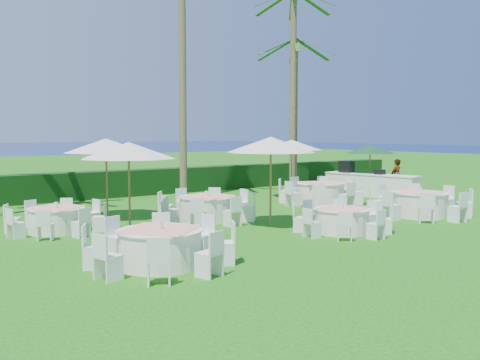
% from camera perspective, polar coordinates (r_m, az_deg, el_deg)
% --- Properties ---
extents(ground, '(120.00, 120.00, 0.00)m').
position_cam_1_polar(ground, '(15.67, 8.39, -5.70)').
color(ground, '#14560E').
rests_on(ground, ground).
extents(hedge, '(34.00, 1.00, 1.20)m').
position_cam_1_polar(hedge, '(25.48, -10.88, -0.25)').
color(hedge, black).
rests_on(hedge, ground).
extents(banquet_table_a, '(3.25, 3.25, 0.99)m').
position_cam_1_polar(banquet_table_a, '(11.85, -8.52, -7.04)').
color(banquet_table_a, white).
rests_on(banquet_table_a, ground).
extents(banquet_table_b, '(2.84, 2.84, 0.87)m').
position_cam_1_polar(banquet_table_b, '(15.90, 10.80, -4.19)').
color(banquet_table_b, white).
rests_on(banquet_table_b, ground).
extents(banquet_table_c, '(3.42, 3.42, 1.03)m').
position_cam_1_polar(banquet_table_c, '(19.68, 18.61, -2.39)').
color(banquet_table_c, white).
rests_on(banquet_table_c, ground).
extents(banquet_table_d, '(2.87, 2.87, 0.88)m').
position_cam_1_polar(banquet_table_d, '(16.62, -19.01, -3.96)').
color(banquet_table_d, white).
rests_on(banquet_table_d, ground).
extents(banquet_table_e, '(3.25, 3.25, 0.98)m').
position_cam_1_polar(banquet_table_e, '(17.82, -3.57, -2.95)').
color(banquet_table_e, white).
rests_on(banquet_table_e, ground).
extents(banquet_table_f, '(3.45, 3.45, 1.03)m').
position_cam_1_polar(banquet_table_f, '(22.29, 8.60, -1.33)').
color(banquet_table_f, white).
rests_on(banquet_table_f, ground).
extents(umbrella_a, '(2.73, 2.73, 2.65)m').
position_cam_1_polar(umbrella_a, '(15.14, -11.80, 3.11)').
color(umbrella_a, brown).
rests_on(umbrella_a, ground).
extents(umbrella_b, '(2.75, 2.75, 2.79)m').
position_cam_1_polar(umbrella_b, '(16.50, 3.30, 3.77)').
color(umbrella_b, brown).
rests_on(umbrella_b, ground).
extents(umbrella_c, '(2.89, 2.89, 2.72)m').
position_cam_1_polar(umbrella_c, '(18.42, -14.10, 3.57)').
color(umbrella_c, brown).
rests_on(umbrella_c, ground).
extents(umbrella_d, '(2.64, 2.64, 2.60)m').
position_cam_1_polar(umbrella_d, '(23.91, 5.54, 3.74)').
color(umbrella_d, brown).
rests_on(umbrella_d, ground).
extents(umbrella_green, '(2.30, 2.30, 2.36)m').
position_cam_1_polar(umbrella_green, '(25.87, 13.72, 3.22)').
color(umbrella_green, brown).
rests_on(umbrella_green, ground).
extents(buffet_table, '(1.72, 4.56, 1.59)m').
position_cam_1_polar(buffet_table, '(25.30, 13.70, -0.45)').
color(buffet_table, white).
rests_on(buffet_table, ground).
extents(staff_person, '(0.64, 0.44, 1.69)m').
position_cam_1_polar(staff_person, '(26.13, 16.31, 0.30)').
color(staff_person, gray).
rests_on(staff_person, ground).
extents(palm_c, '(4.35, 4.29, 12.06)m').
position_cam_1_polar(palm_c, '(23.61, -6.18, 13.80)').
color(palm_c, brown).
rests_on(palm_c, ground).
extents(palm_d, '(4.40, 4.16, 7.82)m').
position_cam_1_polar(palm_d, '(28.51, 5.84, 7.91)').
color(palm_d, brown).
rests_on(palm_d, ground).
extents(palm_e, '(4.39, 4.20, 10.03)m').
position_cam_1_polar(palm_e, '(27.75, 5.68, 10.33)').
color(palm_e, brown).
rests_on(palm_e, ground).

